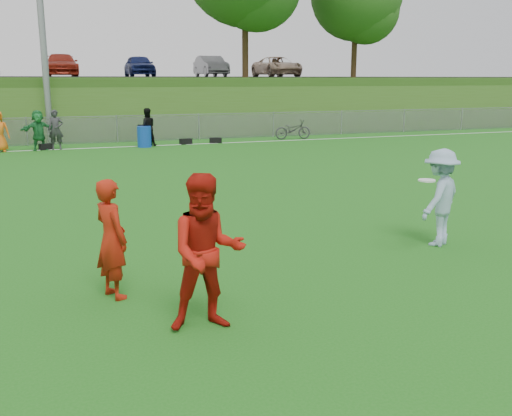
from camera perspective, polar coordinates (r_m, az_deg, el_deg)
name	(u,v)px	position (r m, az deg, el deg)	size (l,w,h in m)	color
ground	(268,274)	(8.96, 1.18, -6.63)	(120.00, 120.00, 0.00)	#1A6415
sideline_far	(123,147)	(26.23, -13.16, 5.98)	(60.00, 0.10, 0.01)	white
fence	(117,129)	(28.15, -13.73, 7.71)	(58.00, 0.06, 1.30)	gray
berm	(97,102)	(39.03, -15.64, 10.19)	(120.00, 18.00, 3.00)	#2F5517
parking_lot	(93,77)	(41.00, -16.01, 12.44)	(120.00, 12.00, 0.10)	black
car_row	(75,65)	(39.94, -17.68, 13.45)	(32.04, 5.18, 1.44)	white
spectator_row	(46,130)	(25.97, -20.22, 7.33)	(8.26, 0.96, 1.69)	red
gear_bags	(151,143)	(26.49, -10.49, 6.43)	(8.14, 0.50, 0.26)	black
player_red_left	(111,239)	(8.07, -14.26, -3.01)	(0.61, 0.40, 1.67)	#A51C0B
player_red_center	(207,253)	(6.83, -4.91, -4.48)	(0.93, 0.73, 1.92)	#AD160C
player_blue	(440,198)	(10.83, 17.91, 1.00)	(1.14, 0.66, 1.77)	#8FACC7
frisbee	(427,180)	(9.82, 16.71, 2.66)	(0.28, 0.28, 0.03)	white
recycling_bin	(144,137)	(25.94, -11.11, 7.01)	(0.61, 0.61, 0.92)	#0F3EA9
bicycle	(293,130)	(28.89, 3.70, 7.84)	(0.64, 1.84, 0.97)	#2A2A2C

